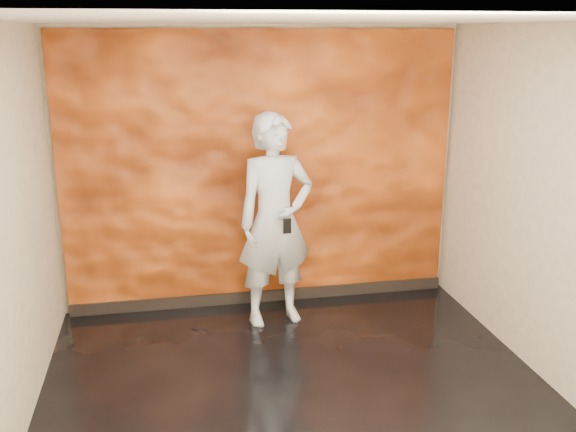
# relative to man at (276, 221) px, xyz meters

# --- Properties ---
(room) EXTENTS (4.02, 4.02, 2.81)m
(room) POSITION_rel_man_xyz_m (-0.05, -1.46, 0.38)
(room) COLOR black
(room) RESTS_ON ground
(feature_wall) EXTENTS (3.90, 0.06, 2.75)m
(feature_wall) POSITION_rel_man_xyz_m (-0.05, 0.50, 0.36)
(feature_wall) COLOR orange
(feature_wall) RESTS_ON ground
(baseboard) EXTENTS (3.90, 0.04, 0.12)m
(baseboard) POSITION_rel_man_xyz_m (-0.05, 0.46, -0.96)
(baseboard) COLOR black
(baseboard) RESTS_ON ground
(man) EXTENTS (0.82, 0.62, 2.03)m
(man) POSITION_rel_man_xyz_m (0.00, 0.00, 0.00)
(man) COLOR #A3A8B2
(man) RESTS_ON ground
(phone) EXTENTS (0.08, 0.02, 0.14)m
(phone) POSITION_rel_man_xyz_m (0.05, -0.31, 0.04)
(phone) COLOR black
(phone) RESTS_ON man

